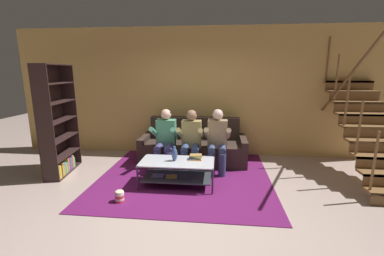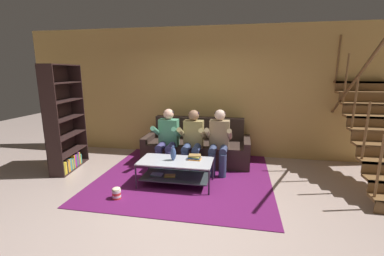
% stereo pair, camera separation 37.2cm
% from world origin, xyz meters
% --- Properties ---
extents(ground, '(16.80, 16.80, 0.00)m').
position_xyz_m(ground, '(0.00, 0.00, 0.00)').
color(ground, '#B09A90').
extents(back_partition, '(8.40, 0.12, 2.90)m').
position_xyz_m(back_partition, '(0.00, 2.46, 1.45)').
color(back_partition, tan).
rests_on(back_partition, ground).
extents(staircase_run, '(0.95, 2.33, 2.65)m').
position_xyz_m(staircase_run, '(3.23, 1.32, 0.99)').
color(staircase_run, brown).
rests_on(staircase_run, ground).
extents(couch, '(2.24, 0.85, 0.93)m').
position_xyz_m(couch, '(0.03, 1.84, 0.31)').
color(couch, '#352721').
rests_on(couch, ground).
extents(person_seated_left, '(0.50, 0.58, 1.20)m').
position_xyz_m(person_seated_left, '(-0.48, 1.33, 0.66)').
color(person_seated_left, '#3B3769').
rests_on(person_seated_left, ground).
extents(person_seated_middle, '(0.50, 0.58, 1.19)m').
position_xyz_m(person_seated_middle, '(0.03, 1.33, 0.65)').
color(person_seated_middle, navy).
rests_on(person_seated_middle, ground).
extents(person_seated_right, '(0.50, 0.58, 1.21)m').
position_xyz_m(person_seated_right, '(0.54, 1.33, 0.66)').
color(person_seated_right, navy).
rests_on(person_seated_right, ground).
extents(coffee_table, '(1.25, 0.62, 0.44)m').
position_xyz_m(coffee_table, '(-0.13, 0.59, 0.29)').
color(coffee_table, silver).
rests_on(coffee_table, ground).
extents(area_rug, '(3.11, 3.19, 0.01)m').
position_xyz_m(area_rug, '(-0.05, 1.09, 0.01)').
color(area_rug, '#5F1650').
rests_on(area_rug, ground).
extents(vase, '(0.10, 0.10, 0.25)m').
position_xyz_m(vase, '(-0.17, 0.61, 0.56)').
color(vase, '#395188').
rests_on(vase, coffee_table).
extents(book_stack, '(0.23, 0.18, 0.08)m').
position_xyz_m(book_stack, '(0.18, 0.72, 0.48)').
color(book_stack, orange).
rests_on(book_stack, coffee_table).
extents(bookshelf, '(0.42, 1.04, 2.06)m').
position_xyz_m(bookshelf, '(-2.47, 0.93, 0.82)').
color(bookshelf, black).
rests_on(bookshelf, ground).
extents(popcorn_tub, '(0.13, 0.13, 0.19)m').
position_xyz_m(popcorn_tub, '(-0.90, -0.08, 0.10)').
color(popcorn_tub, red).
rests_on(popcorn_tub, ground).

